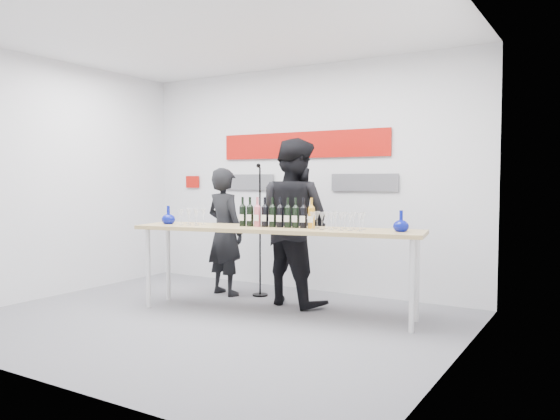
{
  "coord_description": "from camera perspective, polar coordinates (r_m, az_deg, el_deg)",
  "views": [
    {
      "loc": [
        3.55,
        -4.46,
        1.49
      ],
      "look_at": [
        0.42,
        0.7,
        1.15
      ],
      "focal_mm": 35.0,
      "sensor_mm": 36.0,
      "label": 1
    }
  ],
  "objects": [
    {
      "name": "ground",
      "position": [
        5.89,
        -7.23,
        -11.45
      ],
      "size": [
        5.0,
        5.0,
        0.0
      ],
      "primitive_type": "plane",
      "color": "slate",
      "rests_on": "ground"
    },
    {
      "name": "back_wall",
      "position": [
        7.37,
        2.39,
        3.3
      ],
      "size": [
        5.0,
        0.04,
        3.0
      ],
      "primitive_type": "cube",
      "color": "silver",
      "rests_on": "ground"
    },
    {
      "name": "signage",
      "position": [
        7.38,
        1.9,
        5.68
      ],
      "size": [
        3.38,
        0.02,
        0.79
      ],
      "color": "#A80D07",
      "rests_on": "back_wall"
    },
    {
      "name": "tasting_table",
      "position": [
        5.98,
        -0.5,
        -2.53
      ],
      "size": [
        3.27,
        1.23,
        0.96
      ],
      "rotation": [
        0.0,
        0.0,
        0.19
      ],
      "color": "tan",
      "rests_on": "ground"
    },
    {
      "name": "wine_bottles",
      "position": [
        5.99,
        -0.4,
        -0.24
      ],
      "size": [
        0.88,
        0.24,
        0.33
      ],
      "rotation": [
        0.0,
        0.0,
        0.19
      ],
      "color": "black",
      "rests_on": "tasting_table"
    },
    {
      "name": "decanter_left",
      "position": [
        6.58,
        -11.59,
        -0.49
      ],
      "size": [
        0.16,
        0.16,
        0.21
      ],
      "primitive_type": null,
      "color": "#071187",
      "rests_on": "tasting_table"
    },
    {
      "name": "decanter_right",
      "position": [
        5.63,
        12.53,
        -1.12
      ],
      "size": [
        0.16,
        0.16,
        0.21
      ],
      "primitive_type": null,
      "color": "#071187",
      "rests_on": "tasting_table"
    },
    {
      "name": "glasses_left",
      "position": [
        6.41,
        -9.14,
        -0.71
      ],
      "size": [
        0.29,
        0.26,
        0.18
      ],
      "color": "silver",
      "rests_on": "tasting_table"
    },
    {
      "name": "glasses_right",
      "position": [
        5.75,
        6.06,
        -1.13
      ],
      "size": [
        0.58,
        0.31,
        0.18
      ],
      "color": "silver",
      "rests_on": "tasting_table"
    },
    {
      "name": "presenter_left",
      "position": [
        7.06,
        -5.79,
        -2.26
      ],
      "size": [
        0.67,
        0.52,
        1.63
      ],
      "primitive_type": "imported",
      "rotation": [
        0.0,
        0.0,
        2.92
      ],
      "color": "black",
      "rests_on": "ground"
    },
    {
      "name": "presenter_right",
      "position": [
        6.49,
        1.45,
        -1.25
      ],
      "size": [
        1.09,
        0.92,
        1.97
      ],
      "primitive_type": "imported",
      "rotation": [
        0.0,
        0.0,
        2.94
      ],
      "color": "black",
      "rests_on": "ground"
    },
    {
      "name": "mic_stand",
      "position": [
        6.98,
        -2.11,
        -4.81
      ],
      "size": [
        0.2,
        0.2,
        1.69
      ],
      "rotation": [
        0.0,
        0.0,
        -0.07
      ],
      "color": "black",
      "rests_on": "ground"
    }
  ]
}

